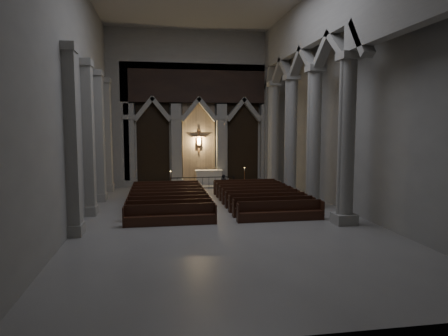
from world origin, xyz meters
The scene contains 11 objects.
room centered at (0.00, 0.00, 7.60)m, with size 24.00×24.10×12.00m.
sanctuary_wall centered at (0.00, 11.54, 6.62)m, with size 14.00×0.77×12.00m.
right_arcade centered at (5.50, 1.33, 7.83)m, with size 1.00×24.00×12.00m.
left_pilasters centered at (-6.75, 3.50, 3.91)m, with size 0.60×13.00×8.03m.
sanctuary_step centered at (0.00, 10.60, 0.07)m, with size 8.50×2.60×0.15m, color gray.
altar centered at (0.68, 10.92, 0.69)m, with size 2.14×0.85×1.08m.
altar_rail centered at (0.00, 9.14, 0.62)m, with size 4.78×0.09×0.94m.
candle_stand_left centered at (-2.35, 9.00, 0.38)m, with size 0.24×0.24×1.41m.
candle_stand_right centered at (3.32, 9.82, 0.41)m, with size 0.26×0.26×1.52m.
pews centered at (0.00, 2.69, 0.32)m, with size 9.78×8.61×0.98m.
worshipper centered at (1.28, 7.25, 0.65)m, with size 0.47×0.31×1.29m, color black.
Camera 1 is at (-3.22, -20.02, 4.63)m, focal length 32.00 mm.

